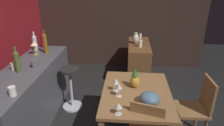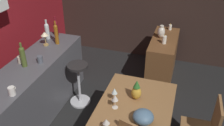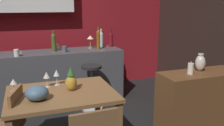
{
  "view_description": "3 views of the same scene",
  "coord_description": "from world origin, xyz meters",
  "px_view_note": "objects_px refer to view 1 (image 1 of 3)",
  "views": [
    {
      "loc": [
        -2.3,
        -0.11,
        2.1
      ],
      "look_at": [
        0.55,
        0.13,
        0.88
      ],
      "focal_mm": 32.46,
      "sensor_mm": 36.0,
      "label": 1
    },
    {
      "loc": [
        -2.3,
        -0.67,
        2.71
      ],
      "look_at": [
        0.45,
        0.22,
        0.96
      ],
      "focal_mm": 39.71,
      "sensor_mm": 36.0,
      "label": 2
    },
    {
      "loc": [
        -0.37,
        -2.79,
        1.67
      ],
      "look_at": [
        0.72,
        0.24,
        0.9
      ],
      "focal_mm": 39.31,
      "sensor_mm": 36.0,
      "label": 3
    }
  ],
  "objects_px": {
    "counter_lamp": "(34,45)",
    "pineapple_centerpiece": "(135,79)",
    "wine_glass_center": "(118,106)",
    "wine_bottle_amber": "(45,43)",
    "vase_ceramic_ivory": "(136,38)",
    "sideboard_cabinet": "(138,62)",
    "wine_glass_left": "(119,86)",
    "pillar_candle_tall": "(140,43)",
    "cup_cream": "(14,66)",
    "cup_slate": "(34,64)",
    "wine_bottle_ruby": "(42,39)",
    "cup_white": "(12,91)",
    "wine_bottle_clear": "(35,42)",
    "wine_bottle_olive": "(17,61)",
    "pillar_candle_short": "(140,36)",
    "chair_by_doorway": "(197,106)",
    "fruit_bowl": "(150,98)",
    "bar_stool": "(71,87)",
    "dining_table": "(136,98)",
    "wine_glass_right": "(116,82)"
  },
  "relations": [
    {
      "from": "cup_slate",
      "to": "wine_bottle_clear",
      "type": "bearing_deg",
      "value": 22.62
    },
    {
      "from": "wine_bottle_amber",
      "to": "wine_bottle_ruby",
      "type": "bearing_deg",
      "value": 30.53
    },
    {
      "from": "cup_cream",
      "to": "pillar_candle_tall",
      "type": "height_order",
      "value": "cup_cream"
    },
    {
      "from": "wine_glass_right",
      "to": "vase_ceramic_ivory",
      "type": "relative_size",
      "value": 0.81
    },
    {
      "from": "wine_glass_right",
      "to": "wine_glass_center",
      "type": "relative_size",
      "value": 1.33
    },
    {
      "from": "pineapple_centerpiece",
      "to": "wine_bottle_amber",
      "type": "bearing_deg",
      "value": 62.79
    },
    {
      "from": "cup_white",
      "to": "pillar_candle_tall",
      "type": "xyz_separation_m",
      "value": [
        2.05,
        -1.48,
        -0.06
      ]
    },
    {
      "from": "bar_stool",
      "to": "chair_by_doorway",
      "type": "bearing_deg",
      "value": -105.57
    },
    {
      "from": "wine_glass_left",
      "to": "pillar_candle_tall",
      "type": "bearing_deg",
      "value": -10.9
    },
    {
      "from": "wine_glass_right",
      "to": "pineapple_centerpiece",
      "type": "bearing_deg",
      "value": -62.76
    },
    {
      "from": "wine_bottle_clear",
      "to": "dining_table",
      "type": "bearing_deg",
      "value": -119.84
    },
    {
      "from": "chair_by_doorway",
      "to": "fruit_bowl",
      "type": "xyz_separation_m",
      "value": [
        -0.36,
        0.68,
        0.32
      ]
    },
    {
      "from": "wine_glass_left",
      "to": "pillar_candle_short",
      "type": "xyz_separation_m",
      "value": [
        2.33,
        -0.36,
        -0.01
      ]
    },
    {
      "from": "wine_bottle_clear",
      "to": "counter_lamp",
      "type": "height_order",
      "value": "wine_bottle_clear"
    },
    {
      "from": "pineapple_centerpiece",
      "to": "pillar_candle_tall",
      "type": "relative_size",
      "value": 1.65
    },
    {
      "from": "wine_bottle_amber",
      "to": "bar_stool",
      "type": "bearing_deg",
      "value": -119.18
    },
    {
      "from": "cup_white",
      "to": "counter_lamp",
      "type": "distance_m",
      "value": 1.27
    },
    {
      "from": "cup_slate",
      "to": "sideboard_cabinet",
      "type": "bearing_deg",
      "value": -46.31
    },
    {
      "from": "wine_glass_left",
      "to": "wine_bottle_clear",
      "type": "relative_size",
      "value": 0.55
    },
    {
      "from": "cup_cream",
      "to": "cup_slate",
      "type": "relative_size",
      "value": 1.01
    },
    {
      "from": "cup_slate",
      "to": "pillar_candle_tall",
      "type": "bearing_deg",
      "value": -50.27
    },
    {
      "from": "pillar_candle_tall",
      "to": "sideboard_cabinet",
      "type": "bearing_deg",
      "value": 3.15
    },
    {
      "from": "wine_bottle_clear",
      "to": "vase_ceramic_ivory",
      "type": "bearing_deg",
      "value": -66.13
    },
    {
      "from": "wine_glass_center",
      "to": "pillar_candle_short",
      "type": "bearing_deg",
      "value": -7.34
    },
    {
      "from": "pineapple_centerpiece",
      "to": "vase_ceramic_ivory",
      "type": "bearing_deg",
      "value": -1.64
    },
    {
      "from": "cup_slate",
      "to": "wine_bottle_amber",
      "type": "bearing_deg",
      "value": 5.42
    },
    {
      "from": "chair_by_doorway",
      "to": "pillar_candle_short",
      "type": "xyz_separation_m",
      "value": [
        2.1,
        0.69,
        0.38
      ]
    },
    {
      "from": "wine_glass_center",
      "to": "cup_cream",
      "type": "height_order",
      "value": "cup_cream"
    },
    {
      "from": "cup_white",
      "to": "pillar_candle_short",
      "type": "bearing_deg",
      "value": -29.51
    },
    {
      "from": "vase_ceramic_ivory",
      "to": "bar_stool",
      "type": "bearing_deg",
      "value": 137.28
    },
    {
      "from": "wine_glass_center",
      "to": "vase_ceramic_ivory",
      "type": "xyz_separation_m",
      "value": [
        2.29,
        -0.23,
        0.08
      ]
    },
    {
      "from": "sideboard_cabinet",
      "to": "pineapple_centerpiece",
      "type": "xyz_separation_m",
      "value": [
        -1.66,
        0.12,
        0.45
      ]
    },
    {
      "from": "pillar_candle_tall",
      "to": "wine_bottle_olive",
      "type": "bearing_deg",
      "value": 130.32
    },
    {
      "from": "dining_table",
      "to": "cup_white",
      "type": "xyz_separation_m",
      "value": [
        -0.46,
        1.37,
        0.31
      ]
    },
    {
      "from": "wine_glass_center",
      "to": "wine_bottle_amber",
      "type": "distance_m",
      "value": 1.91
    },
    {
      "from": "wine_glass_right",
      "to": "cup_cream",
      "type": "relative_size",
      "value": 1.64
    },
    {
      "from": "wine_bottle_olive",
      "to": "sideboard_cabinet",
      "type": "bearing_deg",
      "value": -46.12
    },
    {
      "from": "vase_ceramic_ivory",
      "to": "pineapple_centerpiece",
      "type": "bearing_deg",
      "value": 178.36
    },
    {
      "from": "wine_glass_left",
      "to": "cup_white",
      "type": "height_order",
      "value": "cup_white"
    },
    {
      "from": "wine_glass_center",
      "to": "wine_bottle_ruby",
      "type": "relative_size",
      "value": 0.42
    },
    {
      "from": "counter_lamp",
      "to": "pineapple_centerpiece",
      "type": "bearing_deg",
      "value": -111.98
    },
    {
      "from": "wine_bottle_olive",
      "to": "vase_ceramic_ivory",
      "type": "xyz_separation_m",
      "value": [
        1.67,
        -1.64,
        -0.14
      ]
    },
    {
      "from": "wine_bottle_ruby",
      "to": "wine_glass_center",
      "type": "bearing_deg",
      "value": -138.21
    },
    {
      "from": "dining_table",
      "to": "bar_stool",
      "type": "bearing_deg",
      "value": 59.36
    },
    {
      "from": "cup_cream",
      "to": "vase_ceramic_ivory",
      "type": "relative_size",
      "value": 0.49
    },
    {
      "from": "dining_table",
      "to": "sideboard_cabinet",
      "type": "height_order",
      "value": "sideboard_cabinet"
    },
    {
      "from": "wine_bottle_amber",
      "to": "chair_by_doorway",
      "type": "bearing_deg",
      "value": -108.42
    },
    {
      "from": "wine_bottle_ruby",
      "to": "cup_white",
      "type": "xyz_separation_m",
      "value": [
        -1.63,
        -0.32,
        -0.1
      ]
    },
    {
      "from": "wine_glass_center",
      "to": "vase_ceramic_ivory",
      "type": "bearing_deg",
      "value": -5.79
    },
    {
      "from": "dining_table",
      "to": "counter_lamp",
      "type": "distance_m",
      "value": 1.88
    }
  ]
}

